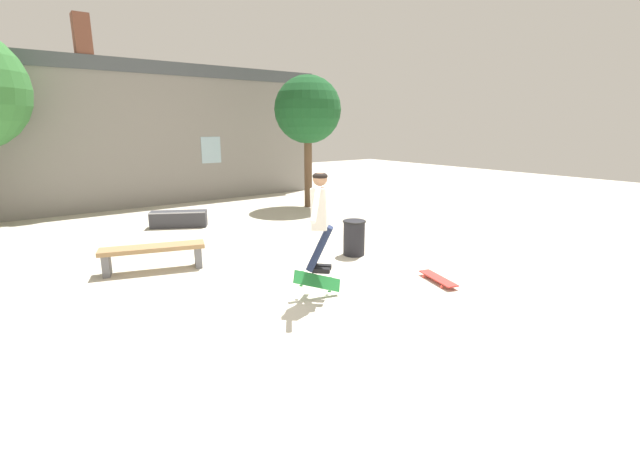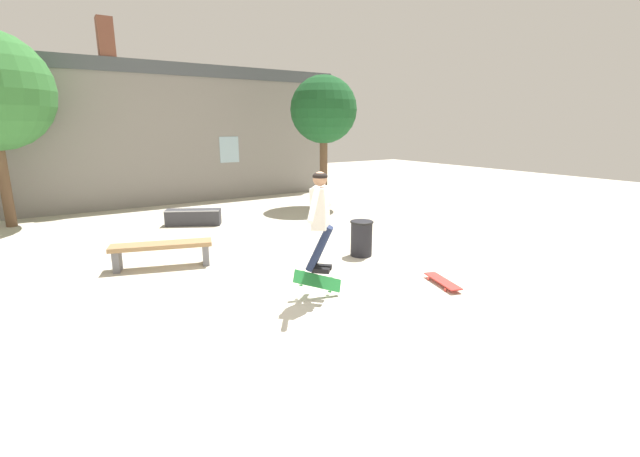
{
  "view_description": "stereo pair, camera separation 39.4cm",
  "coord_description": "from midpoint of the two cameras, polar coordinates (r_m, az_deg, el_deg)",
  "views": [
    {
      "loc": [
        -3.66,
        -5.15,
        2.58
      ],
      "look_at": [
        -0.01,
        -0.24,
        1.1
      ],
      "focal_mm": 24.0,
      "sensor_mm": 36.0,
      "label": 1
    },
    {
      "loc": [
        -3.33,
        -5.37,
        2.58
      ],
      "look_at": [
        -0.01,
        -0.24,
        1.1
      ],
      "focal_mm": 24.0,
      "sensor_mm": 36.0,
      "label": 2
    }
  ],
  "objects": [
    {
      "name": "tree_right",
      "position": [
        13.79,
        -2.49,
        15.45
      ],
      "size": [
        2.08,
        2.08,
        4.11
      ],
      "color": "brown",
      "rests_on": "ground_plane"
    },
    {
      "name": "skateboard_flipping",
      "position": [
        6.59,
        -2.11,
        -7.05
      ],
      "size": [
        0.78,
        0.36,
        0.42
      ],
      "rotation": [
        0.0,
        0.0,
        -0.33
      ],
      "color": "#237F38"
    },
    {
      "name": "skate_ledge",
      "position": [
        11.78,
        -19.24,
        1.2
      ],
      "size": [
        1.44,
        1.03,
        0.42
      ],
      "rotation": [
        0.0,
        0.0,
        -0.49
      ],
      "color": "#38383D",
      "rests_on": "ground_plane"
    },
    {
      "name": "park_bench",
      "position": [
        8.38,
        -22.64,
        -2.98
      ],
      "size": [
        1.83,
        0.91,
        0.47
      ],
      "rotation": [
        0.0,
        0.0,
        -0.3
      ],
      "color": "#99754C",
      "rests_on": "ground_plane"
    },
    {
      "name": "trash_bin",
      "position": [
        8.69,
        3.27,
        -1.11
      ],
      "size": [
        0.47,
        0.47,
        0.72
      ],
      "color": "black",
      "rests_on": "ground_plane"
    },
    {
      "name": "building_backdrop",
      "position": [
        15.09,
        -23.75,
        11.63
      ],
      "size": [
        13.16,
        0.52,
        5.66
      ],
      "color": "gray",
      "rests_on": "ground_plane"
    },
    {
      "name": "ground_plane",
      "position": [
        6.82,
        -2.8,
        -8.67
      ],
      "size": [
        40.0,
        40.0,
        0.0
      ],
      "primitive_type": "plane",
      "color": "beige"
    },
    {
      "name": "skateboard_resting",
      "position": [
        7.47,
        14.01,
        -6.48
      ],
      "size": [
        0.44,
        0.88,
        0.08
      ],
      "rotation": [
        0.0,
        0.0,
        4.42
      ],
      "color": "red",
      "rests_on": "ground_plane"
    },
    {
      "name": "skater",
      "position": [
        6.23,
        -1.8,
        2.11
      ],
      "size": [
        0.99,
        0.98,
        1.49
      ],
      "rotation": [
        0.0,
        0.0,
        -0.79
      ],
      "color": "silver"
    }
  ]
}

